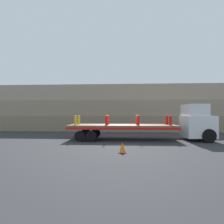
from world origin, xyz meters
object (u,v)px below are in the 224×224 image
Objects in this scene: flatbed_trailer at (115,128)px; fire_hydrant_red_near_2 at (138,120)px; fire_hydrant_red_far_3 at (167,120)px; fire_hydrant_yellow_far_0 at (79,120)px; fire_hydrant_yellow_near_0 at (76,120)px; fire_hydrant_red_near_3 at (170,121)px; traffic_cone at (122,148)px; fire_hydrant_red_far_1 at (108,120)px; truck_cab at (198,123)px; fire_hydrant_red_near_1 at (106,120)px; fire_hydrant_red_far_2 at (137,120)px.

flatbed_trailer is 11.22× the size of fire_hydrant_red_near_2.
flatbed_trailer is at bearing -172.86° from fire_hydrant_red_far_3.
fire_hydrant_red_far_3 is at bearing 0.00° from fire_hydrant_yellow_far_0.
fire_hydrant_yellow_near_0 is 7.86m from fire_hydrant_red_near_3.
traffic_cone is (-3.91, -5.57, -1.39)m from fire_hydrant_red_far_3.
fire_hydrant_red_far_3 is at bearing 0.00° from fire_hydrant_red_far_1.
fire_hydrant_red_near_3 is 1.14m from fire_hydrant_red_far_3.
truck_cab is 3.76× the size of fire_hydrant_yellow_far_0.
fire_hydrant_yellow_far_0 is 1.00× the size of fire_hydrant_red_near_1.
fire_hydrant_red_near_1 and fire_hydrant_red_near_2 have the same top height.
fire_hydrant_red_far_3 is 6.95m from traffic_cone.
fire_hydrant_red_far_2 is at bearing 12.30° from fire_hydrant_yellow_near_0.
traffic_cone is at bearing -103.06° from fire_hydrant_red_far_2.
fire_hydrant_red_near_1 is 2.86m from fire_hydrant_red_far_2.
fire_hydrant_red_far_1 is 1.00× the size of fire_hydrant_red_near_3.
fire_hydrant_red_near_2 is 1.00× the size of fire_hydrant_red_far_3.
fire_hydrant_yellow_near_0 and fire_hydrant_yellow_far_0 have the same top height.
fire_hydrant_red_far_3 is (5.24, 0.00, 0.00)m from fire_hydrant_red_far_1.
fire_hydrant_yellow_far_0 is 1.29× the size of traffic_cone.
fire_hydrant_red_far_3 is at bearing 8.27° from fire_hydrant_yellow_near_0.
fire_hydrant_yellow_far_0 is (-3.30, 0.57, 0.64)m from flatbed_trailer.
fire_hydrant_red_near_2 is (2.62, 0.00, 0.00)m from fire_hydrant_red_near_1.
fire_hydrant_yellow_near_0 is 7.94m from fire_hydrant_red_far_3.
fire_hydrant_red_far_3 is (7.86, 1.14, 0.00)m from fire_hydrant_yellow_near_0.
fire_hydrant_red_near_1 is at bearing -156.44° from fire_hydrant_red_far_2.
truck_cab is at bearing -4.27° from fire_hydrant_red_far_1.
fire_hydrant_red_near_2 reaches higher than traffic_cone.
traffic_cone is at bearing -131.46° from fire_hydrant_red_near_3.
fire_hydrant_red_far_3 is at bearing 0.00° from fire_hydrant_red_far_2.
fire_hydrant_red_near_1 is 1.00× the size of fire_hydrant_red_near_2.
fire_hydrant_yellow_far_0 and fire_hydrant_red_near_2 have the same top height.
fire_hydrant_red_near_3 is (7.86, 0.00, 0.00)m from fire_hydrant_yellow_near_0.
traffic_cone is at bearing -82.64° from flatbed_trailer.
fire_hydrant_red_near_1 is 5.24m from fire_hydrant_red_near_3.
truck_cab is at bearing 0.00° from flatbed_trailer.
flatbed_trailer is 11.22× the size of fire_hydrant_red_far_2.
traffic_cone is (-3.91, -4.43, -1.39)m from fire_hydrant_red_near_3.
fire_hydrant_red_far_3 is (-2.41, 0.57, 0.19)m from truck_cab.
fire_hydrant_red_far_2 is 2.86m from fire_hydrant_red_near_3.
fire_hydrant_red_near_3 is (7.86, -1.14, 0.00)m from fire_hydrant_yellow_far_0.
fire_hydrant_red_far_2 and fire_hydrant_red_far_3 have the same top height.
fire_hydrant_red_far_3 is at bearing 12.30° from fire_hydrant_red_near_1.
fire_hydrant_yellow_far_0 is 7.94m from fire_hydrant_red_near_3.
fire_hydrant_red_near_3 is at bearing -7.14° from flatbed_trailer.
fire_hydrant_red_near_2 reaches higher than flatbed_trailer.
fire_hydrant_red_near_2 is (1.94, -0.57, 0.64)m from flatbed_trailer.
fire_hydrant_red_far_3 is (4.56, 0.57, 0.64)m from flatbed_trailer.
fire_hydrant_red_far_1 is 1.00× the size of fire_hydrant_red_far_3.
traffic_cone is (-6.32, -5.00, -1.19)m from truck_cab.
fire_hydrant_yellow_near_0 is 1.29× the size of traffic_cone.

